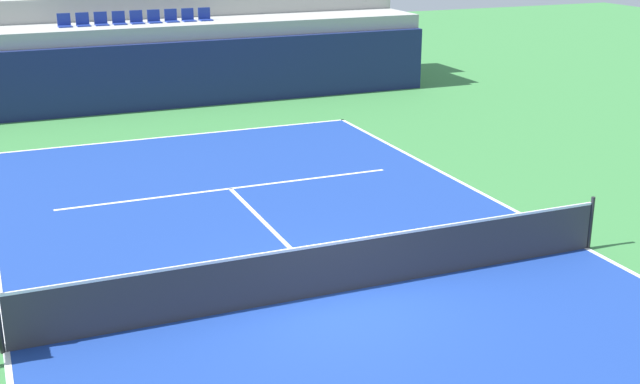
% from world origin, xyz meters
% --- Properties ---
extents(ground_plane, '(80.00, 80.00, 0.00)m').
position_xyz_m(ground_plane, '(0.00, 0.00, 0.00)').
color(ground_plane, '#387A3D').
extents(court_surface, '(11.00, 24.00, 0.01)m').
position_xyz_m(court_surface, '(0.00, 0.00, 0.01)').
color(court_surface, navy).
rests_on(court_surface, ground_plane).
extents(baseline_far, '(11.00, 0.10, 0.00)m').
position_xyz_m(baseline_far, '(0.00, 11.95, 0.01)').
color(baseline_far, white).
rests_on(baseline_far, court_surface).
extents(sideline_left, '(0.10, 24.00, 0.00)m').
position_xyz_m(sideline_left, '(-5.45, 0.00, 0.01)').
color(sideline_left, white).
rests_on(sideline_left, court_surface).
extents(sideline_right, '(0.10, 24.00, 0.00)m').
position_xyz_m(sideline_right, '(5.45, 0.00, 0.01)').
color(sideline_right, white).
rests_on(sideline_right, court_surface).
extents(service_line_far, '(8.26, 0.10, 0.00)m').
position_xyz_m(service_line_far, '(0.00, 6.40, 0.01)').
color(service_line_far, white).
rests_on(service_line_far, court_surface).
extents(centre_service_line, '(0.10, 6.40, 0.00)m').
position_xyz_m(centre_service_line, '(0.00, 3.20, 0.01)').
color(centre_service_line, white).
rests_on(centre_service_line, court_surface).
extents(back_wall, '(20.82, 0.30, 2.26)m').
position_xyz_m(back_wall, '(0.00, 15.88, 1.13)').
color(back_wall, navy).
rests_on(back_wall, ground_plane).
extents(stands_tier_lower, '(20.82, 2.40, 2.76)m').
position_xyz_m(stands_tier_lower, '(0.00, 17.23, 1.38)').
color(stands_tier_lower, '#9E9E99').
rests_on(stands_tier_lower, ground_plane).
extents(stands_tier_upper, '(20.82, 2.40, 3.58)m').
position_xyz_m(stands_tier_upper, '(0.00, 19.63, 1.79)').
color(stands_tier_upper, '#9E9E99').
rests_on(stands_tier_upper, ground_plane).
extents(seating_row_lower, '(5.30, 0.44, 0.44)m').
position_xyz_m(seating_row_lower, '(-0.00, 17.32, 2.89)').
color(seating_row_lower, navy).
rests_on(seating_row_lower, stands_tier_lower).
extents(tennis_net, '(11.08, 0.08, 1.07)m').
position_xyz_m(tennis_net, '(0.00, 0.00, 0.51)').
color(tennis_net, black).
rests_on(tennis_net, court_surface).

